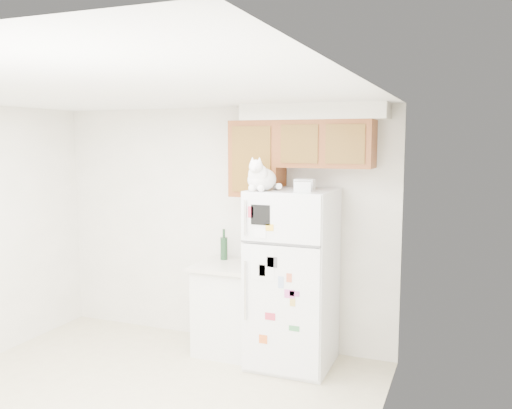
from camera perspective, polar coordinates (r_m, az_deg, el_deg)
The scene contains 8 objects.
room_shell at distance 4.21m, azimuth -12.60°, elevation -0.02°, with size 3.84×4.04×2.52m.
refrigerator at distance 5.22m, azimuth 3.83°, elevation -7.75°, with size 0.76×0.78×1.70m.
base_counter at distance 5.63m, azimuth -2.78°, elevation -10.75°, with size 0.64×0.64×0.92m.
cat at distance 4.92m, azimuth 0.52°, elevation 2.82°, with size 0.31×0.45×0.32m.
storage_box_back at distance 5.06m, azimuth 5.14°, elevation 2.13°, with size 0.18×0.13×0.10m, color white.
storage_box_front at distance 4.88m, azimuth 4.92°, elevation 1.89°, with size 0.15×0.11×0.09m, color white.
bottle_green at distance 5.66m, azimuth -3.40°, elevation -4.20°, with size 0.08×0.08×0.32m, color #19381E, non-canonical shape.
bottle_amber at distance 5.57m, azimuth -1.02°, elevation -4.45°, with size 0.07×0.07×0.31m, color #593814, non-canonical shape.
Camera 1 is at (2.48, -3.21, 2.16)m, focal length 38.00 mm.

